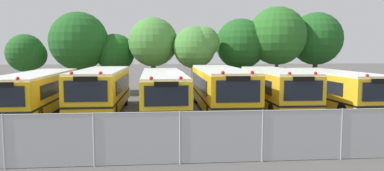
{
  "coord_description": "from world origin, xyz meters",
  "views": [
    {
      "loc": [
        -1.87,
        -21.44,
        3.68
      ],
      "look_at": [
        0.11,
        0.0,
        1.6
      ],
      "focal_mm": 33.49,
      "sensor_mm": 36.0,
      "label": 1
    }
  ],
  "objects_px": {
    "school_bus_4": "(275,88)",
    "tree_4": "(197,46)",
    "tree_1": "(79,41)",
    "tree_3": "(153,42)",
    "school_bus_3": "(220,88)",
    "school_bus_5": "(333,89)",
    "tree_5": "(242,44)",
    "traffic_cone": "(186,144)",
    "tree_0": "(27,54)",
    "school_bus_2": "(163,90)",
    "tree_2": "(116,53)",
    "school_bus_0": "(38,91)",
    "tree_7": "(318,39)",
    "school_bus_1": "(102,89)",
    "tree_6": "(278,36)"
  },
  "relations": [
    {
      "from": "school_bus_4",
      "to": "tree_4",
      "type": "height_order",
      "value": "tree_4"
    },
    {
      "from": "tree_1",
      "to": "tree_3",
      "type": "bearing_deg",
      "value": -8.07
    },
    {
      "from": "school_bus_3",
      "to": "school_bus_5",
      "type": "distance_m",
      "value": 7.04
    },
    {
      "from": "school_bus_4",
      "to": "tree_5",
      "type": "relative_size",
      "value": 1.43
    },
    {
      "from": "tree_3",
      "to": "traffic_cone",
      "type": "bearing_deg",
      "value": -85.52
    },
    {
      "from": "tree_0",
      "to": "school_bus_5",
      "type": "bearing_deg",
      "value": -26.26
    },
    {
      "from": "school_bus_2",
      "to": "tree_2",
      "type": "distance_m",
      "value": 11.29
    },
    {
      "from": "school_bus_5",
      "to": "tree_0",
      "type": "height_order",
      "value": "tree_0"
    },
    {
      "from": "tree_2",
      "to": "tree_4",
      "type": "xyz_separation_m",
      "value": [
        6.89,
        -2.44,
        0.59
      ]
    },
    {
      "from": "school_bus_0",
      "to": "tree_3",
      "type": "height_order",
      "value": "tree_3"
    },
    {
      "from": "tree_2",
      "to": "tree_0",
      "type": "bearing_deg",
      "value": 177.82
    },
    {
      "from": "school_bus_0",
      "to": "traffic_cone",
      "type": "xyz_separation_m",
      "value": [
        8.0,
        -8.87,
        -1.0
      ]
    },
    {
      "from": "school_bus_5",
      "to": "tree_5",
      "type": "xyz_separation_m",
      "value": [
        -3.49,
        9.82,
        2.95
      ]
    },
    {
      "from": "tree_5",
      "to": "tree_7",
      "type": "height_order",
      "value": "tree_7"
    },
    {
      "from": "tree_1",
      "to": "school_bus_1",
      "type": "bearing_deg",
      "value": -70.95
    },
    {
      "from": "tree_4",
      "to": "school_bus_2",
      "type": "bearing_deg",
      "value": -110.24
    },
    {
      "from": "school_bus_3",
      "to": "tree_4",
      "type": "bearing_deg",
      "value": -85.09
    },
    {
      "from": "tree_2",
      "to": "tree_4",
      "type": "bearing_deg",
      "value": -19.5
    },
    {
      "from": "school_bus_2",
      "to": "school_bus_1",
      "type": "bearing_deg",
      "value": -4.83
    },
    {
      "from": "school_bus_5",
      "to": "tree_3",
      "type": "height_order",
      "value": "tree_3"
    },
    {
      "from": "school_bus_0",
      "to": "school_bus_5",
      "type": "bearing_deg",
      "value": 177.6
    },
    {
      "from": "tree_0",
      "to": "tree_5",
      "type": "distance_m",
      "value": 18.55
    },
    {
      "from": "school_bus_3",
      "to": "traffic_cone",
      "type": "relative_size",
      "value": 15.98
    },
    {
      "from": "tree_3",
      "to": "school_bus_0",
      "type": "bearing_deg",
      "value": -126.33
    },
    {
      "from": "school_bus_5",
      "to": "traffic_cone",
      "type": "bearing_deg",
      "value": 39.56
    },
    {
      "from": "tree_5",
      "to": "tree_6",
      "type": "distance_m",
      "value": 3.16
    },
    {
      "from": "tree_7",
      "to": "school_bus_0",
      "type": "bearing_deg",
      "value": -155.35
    },
    {
      "from": "traffic_cone",
      "to": "tree_1",
      "type": "bearing_deg",
      "value": 112.42
    },
    {
      "from": "school_bus_1",
      "to": "tree_5",
      "type": "relative_size",
      "value": 1.42
    },
    {
      "from": "school_bus_2",
      "to": "tree_4",
      "type": "xyz_separation_m",
      "value": [
        2.92,
        7.91,
        2.73
      ]
    },
    {
      "from": "school_bus_1",
      "to": "tree_3",
      "type": "relative_size",
      "value": 1.41
    },
    {
      "from": "school_bus_4",
      "to": "tree_2",
      "type": "bearing_deg",
      "value": -42.84
    },
    {
      "from": "school_bus_0",
      "to": "tree_5",
      "type": "distance_m",
      "value": 17.41
    },
    {
      "from": "school_bus_1",
      "to": "school_bus_5",
      "type": "bearing_deg",
      "value": 178.54
    },
    {
      "from": "tree_7",
      "to": "school_bus_5",
      "type": "bearing_deg",
      "value": -109.27
    },
    {
      "from": "school_bus_2",
      "to": "tree_5",
      "type": "bearing_deg",
      "value": -127.32
    },
    {
      "from": "tree_3",
      "to": "tree_4",
      "type": "distance_m",
      "value": 3.8
    },
    {
      "from": "tree_5",
      "to": "school_bus_1",
      "type": "bearing_deg",
      "value": -138.71
    },
    {
      "from": "tree_5",
      "to": "traffic_cone",
      "type": "relative_size",
      "value": 9.56
    },
    {
      "from": "school_bus_4",
      "to": "tree_4",
      "type": "bearing_deg",
      "value": -62.64
    },
    {
      "from": "school_bus_5",
      "to": "tree_6",
      "type": "distance_m",
      "value": 9.93
    },
    {
      "from": "school_bus_4",
      "to": "tree_5",
      "type": "xyz_separation_m",
      "value": [
        0.17,
        9.76,
        2.89
      ]
    },
    {
      "from": "tree_3",
      "to": "tree_4",
      "type": "bearing_deg",
      "value": -18.61
    },
    {
      "from": "school_bus_4",
      "to": "tree_3",
      "type": "bearing_deg",
      "value": -49.63
    },
    {
      "from": "tree_0",
      "to": "traffic_cone",
      "type": "distance_m",
      "value": 23.1
    },
    {
      "from": "tree_1",
      "to": "traffic_cone",
      "type": "xyz_separation_m",
      "value": [
        7.74,
        -18.75,
        -4.15
      ]
    },
    {
      "from": "school_bus_2",
      "to": "school_bus_4",
      "type": "relative_size",
      "value": 1.2
    },
    {
      "from": "tree_5",
      "to": "traffic_cone",
      "type": "distance_m",
      "value": 19.8
    },
    {
      "from": "tree_1",
      "to": "tree_4",
      "type": "bearing_deg",
      "value": -11.98
    },
    {
      "from": "school_bus_3",
      "to": "tree_2",
      "type": "xyz_separation_m",
      "value": [
        -7.46,
        10.29,
        2.04
      ]
    }
  ]
}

